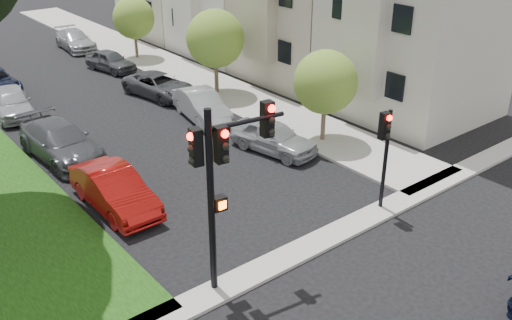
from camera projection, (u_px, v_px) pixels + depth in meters
ground at (359, 275)px, 17.24m from camera, size 140.00×140.00×0.00m
sidewalk_right at (157, 62)px, 37.87m from camera, size 3.50×44.00×0.12m
sidewalk_cross at (313, 244)px, 18.62m from camera, size 60.00×1.00×0.12m
small_tree_a at (325, 82)px, 25.01m from camera, size 2.85×2.85×4.28m
small_tree_b at (215, 39)px, 30.77m from camera, size 3.17×3.17×4.75m
small_tree_c at (134, 18)px, 37.54m from camera, size 2.75×2.75×4.12m
traffic_signal_main at (223, 166)px, 15.23m from camera, size 2.76×0.72×5.63m
traffic_signal_secondary at (385, 143)px, 19.55m from camera, size 0.50×0.41×3.84m
car_parked_0 at (273, 137)px, 24.97m from camera, size 2.41×4.35×1.40m
car_parked_1 at (202, 106)px, 28.43m from camera, size 2.31×4.63×1.46m
car_parked_2 at (160, 85)px, 31.57m from camera, size 2.90×4.90×1.28m
car_parked_3 at (110, 61)px, 35.95m from camera, size 2.26×4.03×1.30m
car_parked_4 at (75, 40)px, 40.65m from camera, size 2.21×4.75×1.34m
car_parked_5 at (115, 190)px, 20.51m from camera, size 1.62×4.57×1.50m
car_parked_6 at (60, 142)px, 24.36m from camera, size 2.44×5.35×1.52m
car_parked_7 at (12, 102)px, 28.91m from camera, size 2.38×4.44×1.44m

